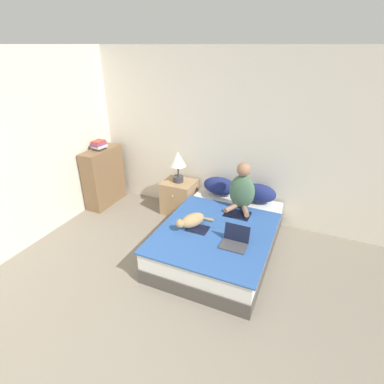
{
  "coord_description": "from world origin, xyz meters",
  "views": [
    {
      "loc": [
        1.46,
        -0.54,
        2.55
      ],
      "look_at": [
        0.01,
        2.72,
        0.78
      ],
      "focal_mm": 28.0,
      "sensor_mm": 36.0,
      "label": 1
    }
  ],
  "objects": [
    {
      "name": "wall_side",
      "position": [
        -2.06,
        1.84,
        1.27
      ],
      "size": [
        0.05,
        4.68,
        2.55
      ],
      "color": "silver",
      "rests_on": "ground_plane"
    },
    {
      "name": "bed",
      "position": [
        0.45,
        2.65,
        0.21
      ],
      "size": [
        1.39,
        1.96,
        0.43
      ],
      "color": "#4C4742",
      "rests_on": "ground_plane"
    },
    {
      "name": "laptop_open",
      "position": [
        0.75,
        2.29,
        0.48
      ],
      "size": [
        0.3,
        0.25,
        0.22
      ],
      "rotation": [
        0.0,
        0.0,
        -0.0
      ],
      "color": "#424247",
      "rests_on": "bed"
    },
    {
      "name": "wall_back",
      "position": [
        0.0,
        3.7,
        1.27
      ],
      "size": [
        5.06,
        0.05,
        2.55
      ],
      "color": "silver",
      "rests_on": "ground_plane"
    },
    {
      "name": "cat_tabby",
      "position": [
        0.13,
        2.44,
        0.52
      ],
      "size": [
        0.37,
        0.46,
        0.18
      ],
      "rotation": [
        0.0,
        0.0,
        -2.06
      ],
      "color": "tan",
      "rests_on": "bed"
    },
    {
      "name": "table_lamp",
      "position": [
        -0.54,
        3.4,
        0.89
      ],
      "size": [
        0.26,
        0.26,
        0.51
      ],
      "color": "#38383D",
      "rests_on": "nightstand"
    },
    {
      "name": "person_sitting",
      "position": [
        0.57,
        3.19,
        0.73
      ],
      "size": [
        0.37,
        0.36,
        0.69
      ],
      "color": "#476B4C",
      "rests_on": "bed"
    },
    {
      "name": "pillow_near",
      "position": [
        0.14,
        3.47,
        0.57
      ],
      "size": [
        0.52,
        0.26,
        0.28
      ],
      "color": "navy",
      "rests_on": "bed"
    },
    {
      "name": "bookshelf",
      "position": [
        -1.85,
        3.16,
        0.5
      ],
      "size": [
        0.29,
        0.76,
        0.99
      ],
      "color": "brown",
      "rests_on": "ground_plane"
    },
    {
      "name": "pillow_far",
      "position": [
        0.75,
        3.47,
        0.57
      ],
      "size": [
        0.52,
        0.26,
        0.28
      ],
      "color": "navy",
      "rests_on": "bed"
    },
    {
      "name": "book_stack_top",
      "position": [
        -1.86,
        3.16,
        1.07
      ],
      "size": [
        0.2,
        0.24,
        0.15
      ],
      "color": "#2D2D33",
      "rests_on": "bookshelf"
    },
    {
      "name": "nightstand",
      "position": [
        -0.53,
        3.4,
        0.28
      ],
      "size": [
        0.51,
        0.47,
        0.55
      ],
      "color": "tan",
      "rests_on": "ground_plane"
    }
  ]
}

